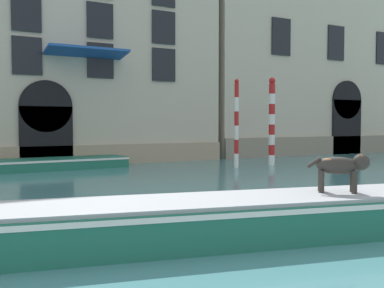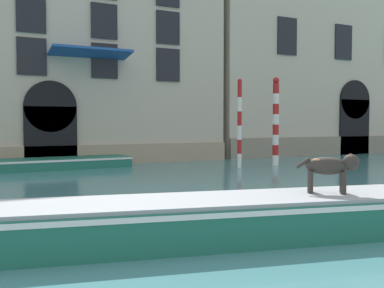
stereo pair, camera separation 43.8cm
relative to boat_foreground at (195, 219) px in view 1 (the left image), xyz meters
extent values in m
cube|color=#BCB29E|center=(1.01, 16.71, 5.86)|extent=(15.65, 6.00, 12.44)
cube|color=tan|center=(1.01, 13.66, 0.09)|extent=(15.65, 0.16, 0.91)
cube|color=black|center=(0.18, 13.65, 0.94)|extent=(2.22, 0.14, 2.61)
cylinder|color=black|center=(0.18, 13.65, 2.25)|extent=(2.22, 0.14, 2.22)
cube|color=black|center=(-0.55, 13.67, 4.34)|extent=(1.20, 0.10, 1.57)
cube|color=black|center=(2.58, 13.67, 4.34)|extent=(1.20, 0.10, 1.57)
cube|color=black|center=(5.71, 13.67, 4.34)|extent=(1.20, 0.10, 1.57)
cube|color=black|center=(-0.55, 13.67, 6.12)|extent=(1.20, 0.10, 1.57)
cube|color=black|center=(2.58, 13.67, 6.12)|extent=(1.20, 0.10, 1.57)
cube|color=black|center=(5.71, 13.67, 6.12)|extent=(1.20, 0.10, 1.57)
cube|color=#1E4C99|center=(1.80, 13.01, 4.58)|extent=(3.43, 1.40, 0.29)
cube|color=#BCB29E|center=(17.06, 16.71, 7.15)|extent=(15.66, 6.00, 15.03)
cube|color=gray|center=(17.06, 13.66, 0.18)|extent=(15.66, 0.16, 1.09)
cube|color=black|center=(18.04, 13.65, 1.30)|extent=(2.34, 0.14, 3.32)
cylinder|color=black|center=(18.04, 13.65, 2.95)|extent=(2.34, 0.14, 2.34)
cube|color=black|center=(12.88, 13.67, 6.33)|extent=(1.28, 0.10, 2.05)
cube|color=black|center=(17.06, 13.67, 6.33)|extent=(1.28, 0.10, 2.05)
cube|color=black|center=(21.23, 13.67, 6.33)|extent=(1.28, 0.10, 2.05)
cube|color=#1E6651|center=(0.00, 0.00, -0.05)|extent=(8.97, 3.42, 0.62)
cube|color=white|center=(0.00, 0.00, 0.20)|extent=(9.01, 3.45, 0.08)
cube|color=#9EA3A8|center=(0.00, 0.00, 0.29)|extent=(8.68, 3.24, 0.06)
cylinder|color=#332D28|center=(2.83, -0.62, 0.51)|extent=(0.10, 0.10, 0.39)
cylinder|color=#332D28|center=(2.69, -0.78, 0.51)|extent=(0.10, 0.10, 0.39)
cylinder|color=#332D28|center=(2.41, -0.27, 0.51)|extent=(0.10, 0.10, 0.39)
cylinder|color=#332D28|center=(2.28, -0.43, 0.51)|extent=(0.10, 0.10, 0.39)
ellipsoid|color=#332D28|center=(2.55, -0.52, 0.79)|extent=(0.74, 0.69, 0.31)
ellipsoid|color=brown|center=(2.47, -0.46, 0.87)|extent=(0.38, 0.37, 0.11)
sphere|color=#332D28|center=(2.85, -0.78, 0.86)|extent=(0.29, 0.29, 0.29)
cone|color=brown|center=(2.90, -0.72, 0.96)|extent=(0.09, 0.09, 0.11)
cone|color=brown|center=(2.80, -0.84, 0.96)|extent=(0.09, 0.09, 0.11)
cylinder|color=#332D28|center=(2.25, -0.27, 0.83)|extent=(0.24, 0.21, 0.21)
cube|color=#1E6651|center=(-0.23, 12.56, -0.14)|extent=(6.98, 2.06, 0.45)
cube|color=white|center=(-0.23, 12.56, 0.03)|extent=(7.02, 2.09, 0.08)
cube|color=#8C7251|center=(-0.23, 12.56, -0.16)|extent=(3.86, 1.47, 0.41)
cylinder|color=white|center=(9.26, 9.83, -0.13)|extent=(0.27, 0.27, 0.46)
cylinder|color=#B21E1E|center=(9.26, 9.83, 0.32)|extent=(0.27, 0.27, 0.46)
cylinder|color=white|center=(9.26, 9.83, 0.78)|extent=(0.27, 0.27, 0.46)
cylinder|color=#B21E1E|center=(9.26, 9.83, 1.24)|extent=(0.27, 0.27, 0.46)
cylinder|color=white|center=(9.26, 9.83, 1.69)|extent=(0.27, 0.27, 0.46)
cylinder|color=#B21E1E|center=(9.26, 9.83, 2.15)|extent=(0.27, 0.27, 0.46)
cylinder|color=white|center=(9.26, 9.83, 2.61)|extent=(0.27, 0.27, 0.46)
cylinder|color=#B21E1E|center=(9.26, 9.83, 3.06)|extent=(0.27, 0.27, 0.46)
sphere|color=#B21E1E|center=(9.26, 9.83, 3.42)|extent=(0.29, 0.29, 0.29)
cylinder|color=white|center=(7.24, 9.64, -0.06)|extent=(0.18, 0.18, 0.60)
cylinder|color=#B21E1E|center=(7.24, 9.64, 0.53)|extent=(0.18, 0.18, 0.60)
cylinder|color=white|center=(7.24, 9.64, 1.13)|extent=(0.18, 0.18, 0.60)
cylinder|color=#B21E1E|center=(7.24, 9.64, 1.72)|extent=(0.18, 0.18, 0.60)
cylinder|color=white|center=(7.24, 9.64, 2.32)|extent=(0.18, 0.18, 0.60)
cylinder|color=#B21E1E|center=(7.24, 9.64, 2.91)|extent=(0.18, 0.18, 0.60)
sphere|color=#B21E1E|center=(7.24, 9.64, 3.29)|extent=(0.19, 0.19, 0.19)
camera|label=1|loc=(-3.37, -6.21, 1.53)|focal=42.00mm
camera|label=2|loc=(-2.98, -6.41, 1.53)|focal=42.00mm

